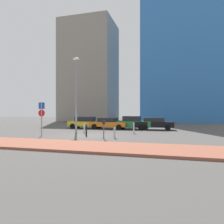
# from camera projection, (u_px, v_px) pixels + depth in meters

# --- Properties ---
(ground_plane) EXTENTS (120.00, 120.00, 0.00)m
(ground_plane) POSITION_uv_depth(u_px,v_px,m) (88.00, 136.00, 18.69)
(ground_plane) COLOR #4C4947
(sidewalk_brick) EXTENTS (40.00, 3.63, 0.14)m
(sidewalk_brick) POSITION_uv_depth(u_px,v_px,m) (52.00, 145.00, 13.11)
(sidewalk_brick) COLOR #93513D
(sidewalk_brick) RESTS_ON ground
(parked_car_yellow) EXTENTS (4.45, 1.97, 1.47)m
(parked_car_yellow) POSITION_uv_depth(u_px,v_px,m) (86.00, 122.00, 26.68)
(parked_car_yellow) COLOR gold
(parked_car_yellow) RESTS_ON ground
(parked_car_orange) EXTENTS (4.56, 2.11, 1.35)m
(parked_car_orange) POSITION_uv_depth(u_px,v_px,m) (108.00, 123.00, 25.79)
(parked_car_orange) COLOR orange
(parked_car_orange) RESTS_ON ground
(parked_car_green) EXTENTS (4.44, 1.97, 1.59)m
(parked_car_green) POSITION_uv_depth(u_px,v_px,m) (133.00, 123.00, 25.36)
(parked_car_green) COLOR #237238
(parked_car_green) RESTS_ON ground
(parked_car_black) EXTENTS (4.50, 2.21, 1.41)m
(parked_car_black) POSITION_uv_depth(u_px,v_px,m) (154.00, 123.00, 24.72)
(parked_car_black) COLOR black
(parked_car_black) RESTS_ON ground
(parking_sign_post) EXTENTS (0.60, 0.10, 2.93)m
(parking_sign_post) POSITION_uv_depth(u_px,v_px,m) (42.00, 115.00, 18.06)
(parking_sign_post) COLOR gray
(parking_sign_post) RESTS_ON ground
(parking_meter) EXTENTS (0.18, 0.14, 1.43)m
(parking_meter) POSITION_uv_depth(u_px,v_px,m) (104.00, 127.00, 16.36)
(parking_meter) COLOR #4C4C51
(parking_meter) RESTS_ON ground
(street_lamp) EXTENTS (0.70, 0.36, 7.47)m
(street_lamp) POSITION_uv_depth(u_px,v_px,m) (76.00, 89.00, 20.95)
(street_lamp) COLOR gray
(street_lamp) RESTS_ON ground
(traffic_bollard_near) EXTENTS (0.14, 0.14, 0.93)m
(traffic_bollard_near) POSITION_uv_depth(u_px,v_px,m) (84.00, 128.00, 21.08)
(traffic_bollard_near) COLOR #B7B7BC
(traffic_bollard_near) RESTS_ON ground
(traffic_bollard_mid) EXTENTS (0.14, 0.14, 1.02)m
(traffic_bollard_mid) POSITION_uv_depth(u_px,v_px,m) (86.00, 130.00, 18.19)
(traffic_bollard_mid) COLOR black
(traffic_bollard_mid) RESTS_ON ground
(traffic_bollard_far) EXTENTS (0.16, 0.16, 0.86)m
(traffic_bollard_far) POSITION_uv_depth(u_px,v_px,m) (115.00, 133.00, 16.86)
(traffic_bollard_far) COLOR #B7B7BC
(traffic_bollard_far) RESTS_ON ground
(traffic_bollard_edge) EXTENTS (0.13, 0.13, 1.06)m
(traffic_bollard_edge) POSITION_uv_depth(u_px,v_px,m) (134.00, 128.00, 20.29)
(traffic_bollard_edge) COLOR #B7B7BC
(traffic_bollard_edge) RESTS_ON ground
(building_colorful_midrise) EXTENTS (15.07, 16.75, 27.18)m
(building_colorful_midrise) POSITION_uv_depth(u_px,v_px,m) (179.00, 60.00, 47.17)
(building_colorful_midrise) COLOR #3372BF
(building_colorful_midrise) RESTS_ON ground
(building_under_construction) EXTENTS (11.78, 10.22, 22.95)m
(building_under_construction) POSITION_uv_depth(u_px,v_px,m) (89.00, 72.00, 49.83)
(building_under_construction) COLOR gray
(building_under_construction) RESTS_ON ground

